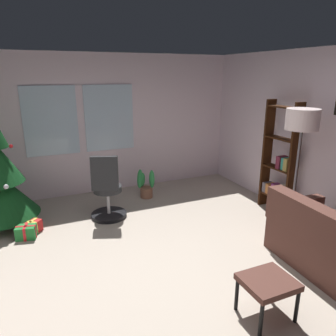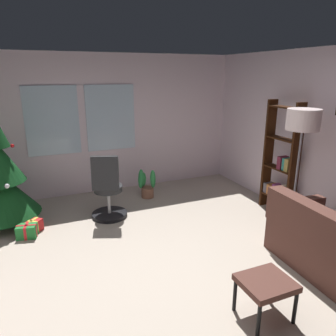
{
  "view_description": "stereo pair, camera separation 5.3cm",
  "coord_description": "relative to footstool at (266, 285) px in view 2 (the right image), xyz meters",
  "views": [
    {
      "loc": [
        -1.25,
        -2.79,
        2.21
      ],
      "look_at": [
        0.39,
        0.93,
        0.99
      ],
      "focal_mm": 33.93,
      "sensor_mm": 36.0,
      "label": 1
    },
    {
      "loc": [
        -1.2,
        -2.81,
        2.21
      ],
      "look_at": [
        0.39,
        0.93,
        0.99
      ],
      "focal_mm": 33.93,
      "sensor_mm": 36.0,
      "label": 2
    }
  ],
  "objects": [
    {
      "name": "wall_back_with_windows",
      "position": [
        -0.61,
        3.99,
        0.94
      ],
      "size": [
        5.13,
        0.12,
        2.56
      ],
      "color": "silver",
      "rests_on": "ground_plane"
    },
    {
      "name": "gift_box_red",
      "position": [
        -1.99,
        2.65,
        -0.26
      ],
      "size": [
        0.33,
        0.33,
        0.18
      ],
      "color": "red",
      "rests_on": "ground_plane"
    },
    {
      "name": "potted_plant",
      "position": [
        -0.01,
        3.27,
        -0.12
      ],
      "size": [
        0.35,
        0.34,
        0.56
      ],
      "color": "brown",
      "rests_on": "ground_plane"
    },
    {
      "name": "gift_box_green",
      "position": [
        -2.05,
        2.51,
        -0.25
      ],
      "size": [
        0.29,
        0.24,
        0.19
      ],
      "color": "#1E722D",
      "rests_on": "ground_plane"
    },
    {
      "name": "ground_plane",
      "position": [
        -0.59,
        0.89,
        -0.39
      ],
      "size": [
        5.13,
        6.11,
        0.1
      ],
      "primitive_type": "cube",
      "color": "#B0A293"
    },
    {
      "name": "floor_lamp",
      "position": [
        1.48,
        1.22,
        1.19
      ],
      "size": [
        0.43,
        0.43,
        1.76
      ],
      "color": "slate",
      "rests_on": "ground_plane"
    },
    {
      "name": "bookshelf",
      "position": [
        1.76,
        1.84,
        0.45
      ],
      "size": [
        0.18,
        0.64,
        1.81
      ],
      "color": "black",
      "rests_on": "ground_plane"
    },
    {
      "name": "office_chair",
      "position": [
        -0.86,
        2.67,
        0.07
      ],
      "size": [
        0.56,
        0.58,
        1.04
      ],
      "color": "black",
      "rests_on": "ground_plane"
    },
    {
      "name": "footstool",
      "position": [
        0.0,
        0.0,
        0.0
      ],
      "size": [
        0.47,
        0.42,
        0.4
      ],
      "color": "#502F27",
      "rests_on": "ground_plane"
    }
  ]
}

